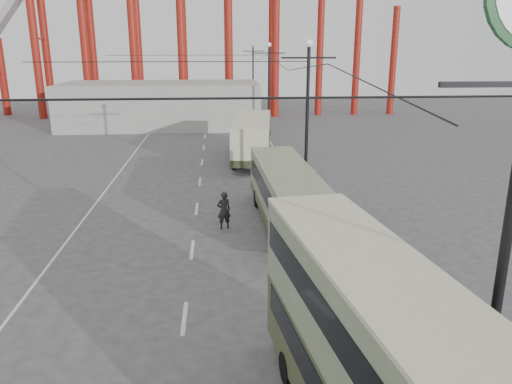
{
  "coord_description": "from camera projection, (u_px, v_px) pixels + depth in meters",
  "views": [
    {
      "loc": [
        0.25,
        -11.28,
        8.92
      ],
      "look_at": [
        1.84,
        8.91,
        3.0
      ],
      "focal_mm": 35.0,
      "sensor_mm": 36.0,
      "label": 1
    }
  ],
  "objects": [
    {
      "name": "road_markings",
      "position": [
        201.0,
        191.0,
        32.06
      ],
      "size": [
        12.52,
        120.0,
        0.01
      ],
      "color": "silver",
      "rests_on": "ground"
    },
    {
      "name": "lamp_post_mid",
      "position": [
        307.0,
        121.0,
        29.61
      ],
      "size": [
        3.2,
        0.44,
        9.32
      ],
      "color": "black",
      "rests_on": "ground"
    },
    {
      "name": "lamp_post_far",
      "position": [
        269.0,
        90.0,
        50.67
      ],
      "size": [
        3.2,
        0.44,
        9.32
      ],
      "color": "black",
      "rests_on": "ground"
    },
    {
      "name": "lamp_post_distant",
      "position": [
        253.0,
        77.0,
        71.72
      ],
      "size": [
        3.2,
        0.44,
        9.32
      ],
      "color": "black",
      "rests_on": "ground"
    },
    {
      "name": "fairground_shed",
      "position": [
        162.0,
        105.0,
        57.1
      ],
      "size": [
        22.0,
        10.0,
        5.0
      ],
      "primitive_type": "cube",
      "color": "#9B9B96",
      "rests_on": "ground"
    },
    {
      "name": "double_decker_bus",
      "position": [
        362.0,
        343.0,
        10.92
      ],
      "size": [
        3.33,
        9.06,
        4.75
      ],
      "rotation": [
        0.0,
        0.0,
        0.13
      ],
      "color": "#373D21",
      "rests_on": "ground"
    },
    {
      "name": "single_decker_green",
      "position": [
        286.0,
        193.0,
        25.47
      ],
      "size": [
        2.9,
        10.97,
        3.08
      ],
      "rotation": [
        0.0,
        0.0,
        0.04
      ],
      "color": "gray",
      "rests_on": "ground"
    },
    {
      "name": "single_decker_cream",
      "position": [
        252.0,
        137.0,
        40.28
      ],
      "size": [
        3.99,
        11.21,
        3.41
      ],
      "rotation": [
        0.0,
        0.0,
        -0.11
      ],
      "color": "beige",
      "rests_on": "ground"
    },
    {
      "name": "pedestrian",
      "position": [
        224.0,
        210.0,
        25.16
      ],
      "size": [
        0.81,
        0.64,
        1.94
      ],
      "primitive_type": "imported",
      "rotation": [
        0.0,
        0.0,
        3.41
      ],
      "color": "black",
      "rests_on": "ground"
    }
  ]
}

